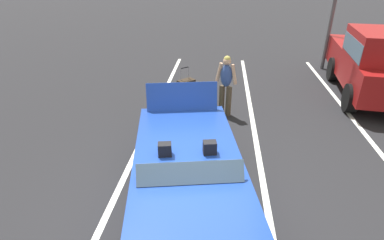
% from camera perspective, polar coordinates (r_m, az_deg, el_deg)
% --- Properties ---
extents(ground_plane, '(80.00, 80.00, 0.00)m').
position_cam_1_polar(ground_plane, '(5.57, -0.64, -15.56)').
color(ground_plane, black).
extents(lot_line_near, '(18.00, 0.12, 0.01)m').
position_cam_1_polar(lot_line_near, '(5.84, -14.31, -14.24)').
color(lot_line_near, silver).
rests_on(lot_line_near, ground_plane).
extents(lot_line_mid, '(18.00, 0.12, 0.01)m').
position_cam_1_polar(lot_line_mid, '(5.62, 13.80, -16.04)').
color(lot_line_mid, silver).
rests_on(lot_line_mid, ground_plane).
extents(convertible_car, '(4.38, 2.44, 1.54)m').
position_cam_1_polar(convertible_car, '(5.03, -0.52, -12.14)').
color(convertible_car, navy).
rests_on(convertible_car, ground_plane).
extents(suitcase_large_black, '(0.53, 0.54, 1.10)m').
position_cam_1_polar(suitcase_large_black, '(9.11, -1.04, 5.20)').
color(suitcase_large_black, '#2D2319').
rests_on(suitcase_large_black, ground_plane).
extents(suitcase_medium_bright, '(0.26, 0.41, 0.93)m').
position_cam_1_polar(suitcase_medium_bright, '(8.36, 1.56, 2.68)').
color(suitcase_medium_bright, '#19723F').
rests_on(suitcase_medium_bright, ground_plane).
extents(suitcase_small_carryon, '(0.37, 0.39, 0.50)m').
position_cam_1_polar(suitcase_small_carryon, '(7.60, 1.08, -0.50)').
color(suitcase_small_carryon, '#1E479E').
rests_on(suitcase_small_carryon, ground_plane).
extents(duffel_bag, '(0.60, 0.70, 0.34)m').
position_cam_1_polar(duffel_bag, '(8.41, -4.02, 1.60)').
color(duffel_bag, '#19723F').
rests_on(duffel_bag, ground_plane).
extents(traveler_person, '(0.32, 0.60, 1.65)m').
position_cam_1_polar(traveler_person, '(8.27, 6.28, 6.86)').
color(traveler_person, '#4C3F2D').
rests_on(traveler_person, ground_plane).
extents(parked_pickup_truck_near, '(5.20, 2.55, 2.10)m').
position_cam_1_polar(parked_pickup_truck_near, '(10.91, 31.16, 9.11)').
color(parked_pickup_truck_near, maroon).
rests_on(parked_pickup_truck_near, ground_plane).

